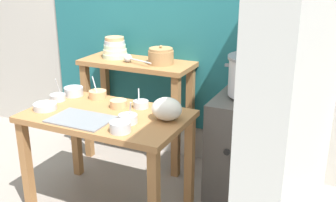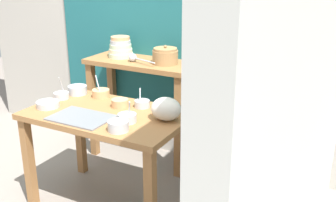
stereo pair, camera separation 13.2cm
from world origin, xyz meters
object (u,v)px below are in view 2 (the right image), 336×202
prep_bowl_4 (142,103)px  prep_bowl_7 (48,104)px  stove_block (256,148)px  wide_pan (286,109)px  prep_bowl_5 (127,118)px  prep_bowl_3 (118,126)px  prep_bowl_2 (101,93)px  bowl_stack_enamel (121,48)px  prep_table (108,127)px  clay_pot (165,56)px  steamer_pot (257,77)px  serving_tray (81,118)px  plastic_bag (166,109)px  prep_bowl_0 (61,95)px  prep_bowl_1 (78,90)px  ladle (134,58)px  back_shelf_table (142,86)px  prep_bowl_6 (120,103)px

prep_bowl_4 → prep_bowl_7: size_ratio=0.83×
stove_block → prep_bowl_4: 0.91m
wide_pan → prep_bowl_5: (-0.89, -0.50, -0.05)m
prep_bowl_3 → prep_bowl_7: bearing=170.5°
prep_bowl_2 → prep_bowl_4: (0.39, -0.04, -0.00)m
bowl_stack_enamel → prep_table: bearing=-62.2°
clay_pot → prep_bowl_7: bearing=-118.9°
steamer_pot → bowl_stack_enamel: (-1.25, 0.14, 0.06)m
prep_bowl_3 → bowl_stack_enamel: bearing=123.2°
prep_table → steamer_pot: bearing=37.2°
steamer_pot → clay_pot: 0.81m
serving_tray → prep_bowl_2: (-0.15, 0.41, 0.03)m
steamer_pot → serving_tray: 1.25m
clay_pot → serving_tray: clay_pot is taller
bowl_stack_enamel → plastic_bag: size_ratio=1.06×
prep_table → prep_bowl_2: size_ratio=6.58×
wide_pan → prep_bowl_0: 1.62m
clay_pot → prep_bowl_1: bearing=-132.5°
prep_bowl_5 → wide_pan: bearing=29.4°
clay_pot → plastic_bag: clay_pot is taller
ladle → prep_bowl_7: ladle is taller
prep_table → plastic_bag: plastic_bag is taller
prep_bowl_1 → prep_bowl_7: 0.33m
stove_block → wide_pan: wide_pan is taller
steamer_pot → wide_pan: bearing=-39.5°
serving_tray → prep_bowl_4: size_ratio=3.00×
clay_pot → prep_bowl_1: 0.75m
plastic_bag → prep_bowl_2: size_ratio=1.21×
plastic_bag → prep_bowl_7: plastic_bag is taller
plastic_bag → steamer_pot: bearing=53.3°
prep_bowl_5 → prep_bowl_7: 0.65m
prep_bowl_1 → steamer_pot: bearing=18.1°
back_shelf_table → prep_bowl_2: back_shelf_table is taller
stove_block → clay_pot: size_ratio=3.75×
prep_table → clay_pot: bearing=86.5°
prep_bowl_3 → prep_bowl_6: size_ratio=1.07×
prep_bowl_0 → prep_bowl_6: prep_bowl_0 is taller
serving_tray → prep_bowl_5: (0.30, 0.09, 0.03)m
prep_table → prep_bowl_4: (0.16, 0.20, 0.14)m
ladle → prep_bowl_6: (0.23, -0.55, -0.18)m
bowl_stack_enamel → prep_bowl_2: size_ratio=1.28×
wide_pan → prep_bowl_1: 1.56m
prep_bowl_2 → back_shelf_table: bearing=83.9°
prep_bowl_0 → prep_bowl_2: prep_bowl_0 is taller
prep_bowl_2 → prep_bowl_3: size_ratio=1.30×
bowl_stack_enamel → prep_bowl_0: bearing=-95.0°
clay_pot → prep_bowl_7: (-0.48, -0.86, -0.22)m
bowl_stack_enamel → ladle: size_ratio=0.73×
plastic_bag → prep_bowl_2: prep_bowl_2 is taller
prep_bowl_2 → prep_bowl_5: 0.56m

